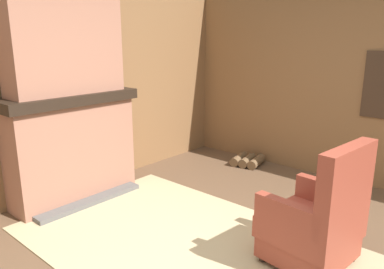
# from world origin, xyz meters

# --- Properties ---
(wood_panel_wall_left) EXTENTS (0.06, 5.80, 2.50)m
(wood_panel_wall_left) POSITION_xyz_m (-2.63, 0.00, 1.25)
(wood_panel_wall_left) COLOR brown
(wood_panel_wall_left) RESTS_ON ground
(wood_panel_wall_back) EXTENTS (5.80, 0.09, 2.50)m
(wood_panel_wall_back) POSITION_xyz_m (0.00, 2.63, 1.25)
(wood_panel_wall_back) COLOR brown
(wood_panel_wall_back) RESTS_ON ground
(fireplace_hearth) EXTENTS (0.64, 1.50, 1.22)m
(fireplace_hearth) POSITION_xyz_m (-2.37, 0.00, 0.61)
(fireplace_hearth) COLOR #93604C
(fireplace_hearth) RESTS_ON ground
(chimney_breast) EXTENTS (0.38, 1.24, 1.26)m
(chimney_breast) POSITION_xyz_m (-2.38, 0.00, 1.85)
(chimney_breast) COLOR #93604C
(chimney_breast) RESTS_ON fireplace_hearth
(area_rug) EXTENTS (3.74, 1.95, 0.01)m
(area_rug) POSITION_xyz_m (-0.39, 0.08, 0.01)
(area_rug) COLOR tan
(area_rug) RESTS_ON ground
(armchair) EXTENTS (0.70, 0.74, 1.06)m
(armchair) POSITION_xyz_m (0.26, 0.54, 0.37)
(armchair) COLOR brown
(armchair) RESTS_ON ground
(firewood_stack) EXTENTS (0.47, 0.48, 0.13)m
(firewood_stack) POSITION_xyz_m (-1.52, 2.28, 0.07)
(firewood_stack) COLOR brown
(firewood_stack) RESTS_ON ground
(oil_lamp_vase) EXTENTS (0.11, 0.11, 0.28)m
(oil_lamp_vase) POSITION_xyz_m (-2.43, -0.33, 1.31)
(oil_lamp_vase) COLOR #99B29E
(oil_lamp_vase) RESTS_ON fireplace_hearth
(storage_case) EXTENTS (0.17, 0.22, 0.14)m
(storage_case) POSITION_xyz_m (-2.43, 0.56, 1.28)
(storage_case) COLOR gray
(storage_case) RESTS_ON fireplace_hearth
(decorative_plate_on_mantel) EXTENTS (0.07, 0.27, 0.27)m
(decorative_plate_on_mantel) POSITION_xyz_m (-2.45, -0.08, 1.35)
(decorative_plate_on_mantel) COLOR red
(decorative_plate_on_mantel) RESTS_ON fireplace_hearth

